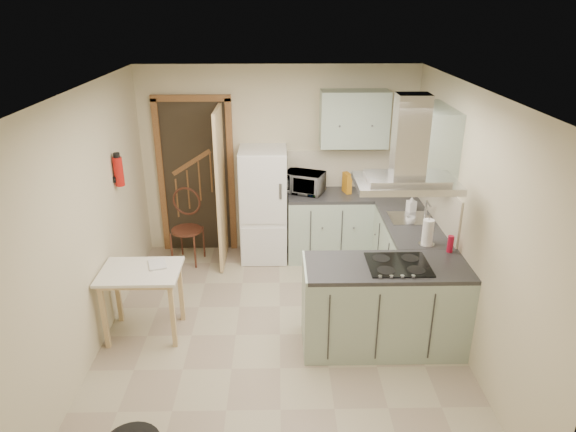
{
  "coord_description": "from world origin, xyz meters",
  "views": [
    {
      "loc": [
        -0.0,
        -4.46,
        3.19
      ],
      "look_at": [
        0.09,
        0.45,
        1.15
      ],
      "focal_mm": 32.0,
      "sensor_mm": 36.0,
      "label": 1
    }
  ],
  "objects_px": {
    "bentwood_chair": "(187,230)",
    "microwave": "(304,182)",
    "extractor_hood": "(406,183)",
    "fridge": "(264,205)",
    "peninsula": "(384,306)",
    "drop_leaf_table": "(144,302)"
  },
  "relations": [
    {
      "from": "drop_leaf_table",
      "to": "bentwood_chair",
      "type": "relative_size",
      "value": 0.88
    },
    {
      "from": "peninsula",
      "to": "microwave",
      "type": "relative_size",
      "value": 3.14
    },
    {
      "from": "fridge",
      "to": "bentwood_chair",
      "type": "height_order",
      "value": "fridge"
    },
    {
      "from": "extractor_hood",
      "to": "microwave",
      "type": "height_order",
      "value": "extractor_hood"
    },
    {
      "from": "peninsula",
      "to": "drop_leaf_table",
      "type": "height_order",
      "value": "peninsula"
    },
    {
      "from": "bentwood_chair",
      "to": "extractor_hood",
      "type": "bearing_deg",
      "value": -25.38
    },
    {
      "from": "bentwood_chair",
      "to": "microwave",
      "type": "height_order",
      "value": "microwave"
    },
    {
      "from": "peninsula",
      "to": "drop_leaf_table",
      "type": "distance_m",
      "value": 2.42
    },
    {
      "from": "peninsula",
      "to": "extractor_hood",
      "type": "height_order",
      "value": "extractor_hood"
    },
    {
      "from": "extractor_hood",
      "to": "bentwood_chair",
      "type": "height_order",
      "value": "extractor_hood"
    },
    {
      "from": "peninsula",
      "to": "microwave",
      "type": "distance_m",
      "value": 2.23
    },
    {
      "from": "drop_leaf_table",
      "to": "bentwood_chair",
      "type": "bearing_deg",
      "value": 83.48
    },
    {
      "from": "drop_leaf_table",
      "to": "microwave",
      "type": "distance_m",
      "value": 2.57
    },
    {
      "from": "drop_leaf_table",
      "to": "microwave",
      "type": "relative_size",
      "value": 1.6
    },
    {
      "from": "fridge",
      "to": "peninsula",
      "type": "bearing_deg",
      "value": -58.26
    },
    {
      "from": "peninsula",
      "to": "bentwood_chair",
      "type": "xyz_separation_m",
      "value": [
        -2.23,
        1.85,
        -0.0
      ]
    },
    {
      "from": "peninsula",
      "to": "fridge",
      "type": "bearing_deg",
      "value": 121.74
    },
    {
      "from": "microwave",
      "to": "bentwood_chair",
      "type": "bearing_deg",
      "value": -150.31
    },
    {
      "from": "drop_leaf_table",
      "to": "microwave",
      "type": "xyz_separation_m",
      "value": [
        1.72,
        1.8,
        0.67
      ]
    },
    {
      "from": "fridge",
      "to": "drop_leaf_table",
      "type": "distance_m",
      "value": 2.14
    },
    {
      "from": "peninsula",
      "to": "bentwood_chair",
      "type": "bearing_deg",
      "value": 140.28
    },
    {
      "from": "extractor_hood",
      "to": "bentwood_chair",
      "type": "xyz_separation_m",
      "value": [
        -2.33,
        1.85,
        -1.27
      ]
    }
  ]
}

